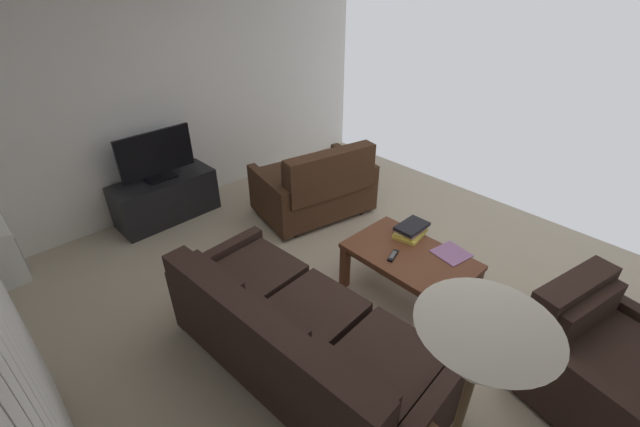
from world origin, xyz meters
TOP-DOWN VIEW (x-y plane):
  - ground_plane at (0.00, 0.00)m, footprint 5.95×4.94m
  - wall_right at (2.97, 0.00)m, footprint 0.12×4.94m
  - sofa_main at (-0.02, 1.00)m, footprint 2.10×1.04m
  - loveseat_near at (1.54, -0.61)m, footprint 1.08×1.39m
  - coffee_table at (-0.06, -0.22)m, footprint 1.05×0.66m
  - floor_lamp at (-1.29, 1.37)m, footprint 0.39×0.39m
  - tv_stand at (2.66, 0.71)m, footprint 0.49×1.13m
  - flat_tv at (2.66, 0.70)m, footprint 0.21×0.83m
  - armchair_side at (-1.47, -0.36)m, footprint 0.95×1.06m
  - book_stack at (0.12, -0.45)m, footprint 0.28×0.33m
  - tv_remote at (0.02, -0.08)m, footprint 0.09×0.17m
  - loose_magazine at (-0.29, -0.47)m, footprint 0.30×0.30m

SIDE VIEW (x-z plane):
  - ground_plane at x=0.00m, z-range -0.01..0.00m
  - tv_stand at x=2.66m, z-range 0.00..0.51m
  - armchair_side at x=-1.47m, z-range -0.06..0.74m
  - sofa_main at x=-0.02m, z-range -0.05..0.77m
  - loveseat_near at x=1.54m, z-range -0.07..0.82m
  - coffee_table at x=-0.06m, z-range 0.17..0.64m
  - loose_magazine at x=-0.29m, z-range 0.48..0.48m
  - tv_remote at x=0.02m, z-range 0.48..0.50m
  - book_stack at x=0.12m, z-range 0.48..0.58m
  - flat_tv at x=2.66m, z-range 0.52..1.06m
  - wall_right at x=2.97m, z-range 0.00..2.80m
  - floor_lamp at x=-1.29m, z-range 0.65..2.38m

